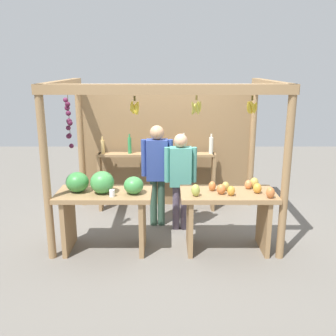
{
  "coord_description": "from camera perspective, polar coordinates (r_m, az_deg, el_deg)",
  "views": [
    {
      "loc": [
        0.03,
        -5.49,
        2.44
      ],
      "look_at": [
        0.0,
        -0.19,
        1.0
      ],
      "focal_mm": 40.8,
      "sensor_mm": 36.0,
      "label": 1
    }
  ],
  "objects": [
    {
      "name": "ground_plane",
      "position": [
        6.0,
        0.01,
        -8.75
      ],
      "size": [
        12.0,
        12.0,
        0.0
      ],
      "primitive_type": "plane",
      "color": "slate",
      "rests_on": "ground"
    },
    {
      "name": "market_stall",
      "position": [
        6.02,
        -0.02,
        4.42
      ],
      "size": [
        3.09,
        2.06,
        2.22
      ],
      "color": "#99754C",
      "rests_on": "ground"
    },
    {
      "name": "fruit_counter_left",
      "position": [
        5.12,
        -9.41,
        -4.57
      ],
      "size": [
        1.25,
        0.64,
        1.11
      ],
      "color": "#99754C",
      "rests_on": "ground"
    },
    {
      "name": "fruit_counter_right",
      "position": [
        5.15,
        9.24,
        -5.76
      ],
      "size": [
        1.25,
        0.64,
        0.97
      ],
      "color": "#99754C",
      "rests_on": "ground"
    },
    {
      "name": "bottle_shelf_unit",
      "position": [
        6.44,
        -1.32,
        0.3
      ],
      "size": [
        1.98,
        0.22,
        1.34
      ],
      "color": "#99754C",
      "rests_on": "ground"
    },
    {
      "name": "vendor_man",
      "position": [
        5.77,
        -1.36,
        0.17
      ],
      "size": [
        0.48,
        0.21,
        1.57
      ],
      "rotation": [
        0.0,
        0.0,
        -0.04
      ],
      "color": "#335140",
      "rests_on": "ground"
    },
    {
      "name": "vendor_woman",
      "position": [
        5.65,
        2.14,
        -0.89
      ],
      "size": [
        0.48,
        0.2,
        1.47
      ],
      "rotation": [
        0.0,
        0.0,
        0.09
      ],
      "color": "#574C5F",
      "rests_on": "ground"
    }
  ]
}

